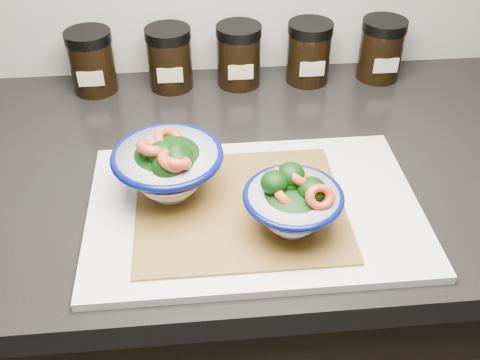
{
  "coord_description": "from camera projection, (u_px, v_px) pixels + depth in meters",
  "views": [
    {
      "loc": [
        -0.06,
        0.76,
        1.42
      ],
      "look_at": [
        -0.0,
        1.32,
        0.96
      ],
      "focal_mm": 42.0,
      "sensor_mm": 36.0,
      "label": 1
    }
  ],
  "objects": [
    {
      "name": "cabinet",
      "position": [
        236.0,
        342.0,
        1.16
      ],
      "size": [
        3.43,
        0.58,
        0.86
      ],
      "primitive_type": "cube",
      "color": "black",
      "rests_on": "ground"
    },
    {
      "name": "countertop",
      "position": [
        234.0,
        170.0,
        0.88
      ],
      "size": [
        3.5,
        0.6,
        0.04
      ],
      "primitive_type": "cube",
      "color": "black",
      "rests_on": "cabinet"
    },
    {
      "name": "cutting_board",
      "position": [
        254.0,
        209.0,
        0.77
      ],
      "size": [
        0.45,
        0.3,
        0.01
      ],
      "primitive_type": "cube",
      "color": "silver",
      "rests_on": "countertop"
    },
    {
      "name": "bamboo_mat",
      "position": [
        240.0,
        206.0,
        0.76
      ],
      "size": [
        0.28,
        0.24,
        0.0
      ],
      "primitive_type": "cube",
      "color": "olive",
      "rests_on": "cutting_board"
    },
    {
      "name": "bowl_left",
      "position": [
        169.0,
        166.0,
        0.75
      ],
      "size": [
        0.15,
        0.15,
        0.1
      ],
      "rotation": [
        0.0,
        0.0,
        0.07
      ],
      "color": "white",
      "rests_on": "bamboo_mat"
    },
    {
      "name": "bowl_right",
      "position": [
        293.0,
        204.0,
        0.7
      ],
      "size": [
        0.13,
        0.13,
        0.09
      ],
      "rotation": [
        0.0,
        0.0,
        0.2
      ],
      "color": "white",
      "rests_on": "bamboo_mat"
    },
    {
      "name": "spice_jar_a",
      "position": [
        92.0,
        61.0,
        1.0
      ],
      "size": [
        0.08,
        0.08,
        0.11
      ],
      "color": "black",
      "rests_on": "countertop"
    },
    {
      "name": "spice_jar_b",
      "position": [
        170.0,
        58.0,
        1.01
      ],
      "size": [
        0.08,
        0.08,
        0.11
      ],
      "color": "black",
      "rests_on": "countertop"
    },
    {
      "name": "spice_jar_c",
      "position": [
        239.0,
        55.0,
        1.02
      ],
      "size": [
        0.08,
        0.08,
        0.11
      ],
      "color": "black",
      "rests_on": "countertop"
    },
    {
      "name": "spice_jar_d",
      "position": [
        309.0,
        52.0,
        1.03
      ],
      "size": [
        0.08,
        0.08,
        0.11
      ],
      "color": "black",
      "rests_on": "countertop"
    },
    {
      "name": "spice_jar_e",
      "position": [
        381.0,
        49.0,
        1.04
      ],
      "size": [
        0.08,
        0.08,
        0.11
      ],
      "color": "black",
      "rests_on": "countertop"
    }
  ]
}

